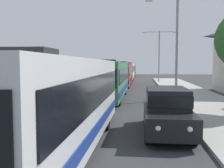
{
  "coord_description": "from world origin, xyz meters",
  "views": [
    {
      "loc": [
        1.33,
        2.93,
        2.89
      ],
      "look_at": [
        -0.24,
        17.03,
        1.82
      ],
      "focal_mm": 42.2,
      "sensor_mm": 36.0,
      "label": 1
    }
  ],
  "objects_px": {
    "bus_fourth_in_line": "(127,71)",
    "bus_rear": "(130,69)",
    "streetlamp_far": "(159,51)",
    "bus_lead": "(60,101)",
    "bus_second_in_line": "(109,79)",
    "bus_middle": "(121,73)",
    "streetlamp_mid": "(177,37)",
    "white_suv": "(167,109)",
    "box_truck_oncoming": "(117,69)"
  },
  "relations": [
    {
      "from": "streetlamp_mid",
      "to": "bus_fourth_in_line",
      "type": "bearing_deg",
      "value": 101.38
    },
    {
      "from": "bus_lead",
      "to": "streetlamp_far",
      "type": "height_order",
      "value": "streetlamp_far"
    },
    {
      "from": "bus_lead",
      "to": "streetlamp_far",
      "type": "relative_size",
      "value": 1.37
    },
    {
      "from": "bus_middle",
      "to": "bus_fourth_in_line",
      "type": "xyz_separation_m",
      "value": [
        0.0,
        13.51,
        0.0
      ]
    },
    {
      "from": "bus_rear",
      "to": "box_truck_oncoming",
      "type": "height_order",
      "value": "bus_rear"
    },
    {
      "from": "bus_fourth_in_line",
      "to": "streetlamp_mid",
      "type": "relative_size",
      "value": 1.51
    },
    {
      "from": "bus_fourth_in_line",
      "to": "streetlamp_mid",
      "type": "bearing_deg",
      "value": -78.62
    },
    {
      "from": "bus_middle",
      "to": "box_truck_oncoming",
      "type": "distance_m",
      "value": 30.35
    },
    {
      "from": "bus_rear",
      "to": "streetlamp_far",
      "type": "relative_size",
      "value": 1.34
    },
    {
      "from": "box_truck_oncoming",
      "to": "streetlamp_mid",
      "type": "relative_size",
      "value": 1.03
    },
    {
      "from": "box_truck_oncoming",
      "to": "streetlamp_mid",
      "type": "xyz_separation_m",
      "value": [
        8.7,
        -43.49,
        3.31
      ]
    },
    {
      "from": "bus_middle",
      "to": "streetlamp_far",
      "type": "xyz_separation_m",
      "value": [
        5.4,
        7.38,
        3.32
      ]
    },
    {
      "from": "white_suv",
      "to": "bus_middle",
      "type": "bearing_deg",
      "value": 98.91
    },
    {
      "from": "bus_second_in_line",
      "to": "bus_middle",
      "type": "relative_size",
      "value": 0.95
    },
    {
      "from": "bus_second_in_line",
      "to": "bus_fourth_in_line",
      "type": "bearing_deg",
      "value": 90.0
    },
    {
      "from": "streetlamp_mid",
      "to": "bus_lead",
      "type": "bearing_deg",
      "value": -112.61
    },
    {
      "from": "streetlamp_far",
      "to": "bus_lead",
      "type": "bearing_deg",
      "value": -99.11
    },
    {
      "from": "bus_second_in_line",
      "to": "white_suv",
      "type": "xyz_separation_m",
      "value": [
        3.7,
        -10.49,
        -0.66
      ]
    },
    {
      "from": "box_truck_oncoming",
      "to": "streetlamp_mid",
      "type": "bearing_deg",
      "value": -78.69
    },
    {
      "from": "bus_lead",
      "to": "bus_second_in_line",
      "type": "bearing_deg",
      "value": 90.0
    },
    {
      "from": "bus_middle",
      "to": "streetlamp_far",
      "type": "relative_size",
      "value": 1.51
    },
    {
      "from": "bus_middle",
      "to": "streetlamp_far",
      "type": "bearing_deg",
      "value": 53.81
    },
    {
      "from": "bus_second_in_line",
      "to": "white_suv",
      "type": "bearing_deg",
      "value": -70.57
    },
    {
      "from": "bus_second_in_line",
      "to": "streetlamp_far",
      "type": "xyz_separation_m",
      "value": [
        5.4,
        20.47,
        3.32
      ]
    },
    {
      "from": "bus_middle",
      "to": "white_suv",
      "type": "bearing_deg",
      "value": -81.09
    },
    {
      "from": "bus_lead",
      "to": "bus_middle",
      "type": "relative_size",
      "value": 0.91
    },
    {
      "from": "bus_fourth_in_line",
      "to": "bus_middle",
      "type": "bearing_deg",
      "value": -90.0
    },
    {
      "from": "bus_fourth_in_line",
      "to": "bus_rear",
      "type": "relative_size",
      "value": 1.14
    },
    {
      "from": "box_truck_oncoming",
      "to": "streetlamp_far",
      "type": "height_order",
      "value": "streetlamp_far"
    },
    {
      "from": "bus_lead",
      "to": "streetlamp_far",
      "type": "bearing_deg",
      "value": 80.89
    },
    {
      "from": "bus_second_in_line",
      "to": "box_truck_oncoming",
      "type": "bearing_deg",
      "value": 94.37
    },
    {
      "from": "bus_rear",
      "to": "box_truck_oncoming",
      "type": "bearing_deg",
      "value": 135.34
    },
    {
      "from": "white_suv",
      "to": "streetlamp_far",
      "type": "bearing_deg",
      "value": 86.86
    },
    {
      "from": "bus_lead",
      "to": "streetlamp_mid",
      "type": "bearing_deg",
      "value": 67.39
    },
    {
      "from": "bus_lead",
      "to": "bus_fourth_in_line",
      "type": "xyz_separation_m",
      "value": [
        0.0,
        39.79,
        0.0
      ]
    },
    {
      "from": "streetlamp_far",
      "to": "bus_middle",
      "type": "bearing_deg",
      "value": -126.19
    },
    {
      "from": "bus_rear",
      "to": "box_truck_oncoming",
      "type": "xyz_separation_m",
      "value": [
        -3.3,
        3.26,
        0.03
      ]
    },
    {
      "from": "white_suv",
      "to": "streetlamp_far",
      "type": "height_order",
      "value": "streetlamp_far"
    },
    {
      "from": "bus_second_in_line",
      "to": "bus_rear",
      "type": "relative_size",
      "value": 1.07
    },
    {
      "from": "bus_lead",
      "to": "bus_rear",
      "type": "distance_m",
      "value": 53.19
    },
    {
      "from": "bus_middle",
      "to": "bus_rear",
      "type": "bearing_deg",
      "value": 90.0
    },
    {
      "from": "streetlamp_mid",
      "to": "bus_second_in_line",
      "type": "bearing_deg",
      "value": 177.54
    },
    {
      "from": "bus_second_in_line",
      "to": "bus_fourth_in_line",
      "type": "distance_m",
      "value": 26.6
    },
    {
      "from": "bus_fourth_in_line",
      "to": "streetlamp_far",
      "type": "height_order",
      "value": "streetlamp_far"
    },
    {
      "from": "bus_fourth_in_line",
      "to": "bus_rear",
      "type": "bearing_deg",
      "value": 90.0
    },
    {
      "from": "bus_middle",
      "to": "streetlamp_mid",
      "type": "xyz_separation_m",
      "value": [
        5.4,
        -13.32,
        3.34
      ]
    },
    {
      "from": "white_suv",
      "to": "streetlamp_mid",
      "type": "relative_size",
      "value": 0.6
    },
    {
      "from": "bus_fourth_in_line",
      "to": "streetlamp_far",
      "type": "xyz_separation_m",
      "value": [
        5.4,
        -6.13,
        3.32
      ]
    },
    {
      "from": "bus_middle",
      "to": "box_truck_oncoming",
      "type": "height_order",
      "value": "bus_middle"
    },
    {
      "from": "bus_fourth_in_line",
      "to": "box_truck_oncoming",
      "type": "xyz_separation_m",
      "value": [
        -3.3,
        16.66,
        0.02
      ]
    }
  ]
}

